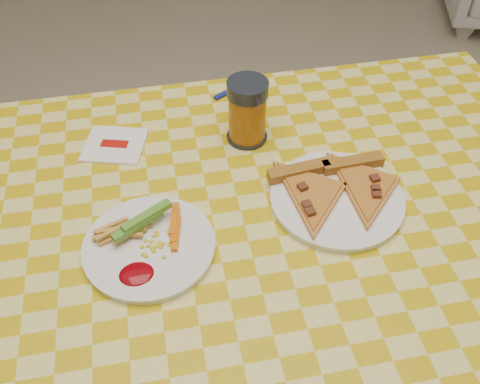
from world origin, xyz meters
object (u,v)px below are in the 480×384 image
plate_left (149,247)px  table (244,252)px  plate_right (336,200)px  drink_glass (247,112)px

plate_left → table: bearing=7.5°
plate_right → drink_glass: (-0.12, 0.20, 0.06)m
drink_glass → plate_left: bearing=-130.8°
plate_right → drink_glass: bearing=120.5°
table → drink_glass: bearing=77.3°
drink_glass → plate_right: bearing=-59.5°
plate_right → plate_left: bearing=-172.5°
table → plate_left: plate_left is taller
table → plate_right: 0.19m
plate_left → plate_right: bearing=7.5°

